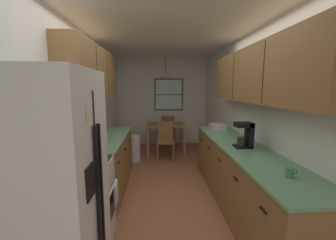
{
  "coord_description": "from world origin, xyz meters",
  "views": [
    {
      "loc": [
        -0.17,
        -2.76,
        1.69
      ],
      "look_at": [
        0.04,
        1.15,
        1.1
      ],
      "focal_mm": 22.77,
      "sensor_mm": 36.0,
      "label": 1
    }
  ],
  "objects_px": {
    "trash_bin": "(134,148)",
    "refrigerator": "(49,197)",
    "stove_range": "(80,203)",
    "dining_chair_near": "(165,139)",
    "coffee_maker": "(246,134)",
    "dining_chair_far": "(168,129)",
    "dish_rack": "(218,127)",
    "microwave_over_range": "(61,89)",
    "table_serving_bowl": "(167,123)",
    "mug_by_coffeemaker": "(290,172)",
    "storage_canister": "(94,142)",
    "dining_table": "(166,128)"
  },
  "relations": [
    {
      "from": "dining_chair_near",
      "to": "storage_canister",
      "type": "bearing_deg",
      "value": -116.17
    },
    {
      "from": "refrigerator",
      "to": "dining_chair_far",
      "type": "relative_size",
      "value": 2.02
    },
    {
      "from": "refrigerator",
      "to": "dining_chair_near",
      "type": "distance_m",
      "value": 3.58
    },
    {
      "from": "trash_bin",
      "to": "refrigerator",
      "type": "bearing_deg",
      "value": -94.36
    },
    {
      "from": "stove_range",
      "to": "mug_by_coffeemaker",
      "type": "xyz_separation_m",
      "value": [
        2.0,
        -0.41,
        0.47
      ]
    },
    {
      "from": "dining_chair_far",
      "to": "storage_canister",
      "type": "relative_size",
      "value": 5.46
    },
    {
      "from": "dining_table",
      "to": "storage_canister",
      "type": "distance_m",
      "value": 2.94
    },
    {
      "from": "mug_by_coffeemaker",
      "to": "trash_bin",
      "type": "bearing_deg",
      "value": 119.14
    },
    {
      "from": "table_serving_bowl",
      "to": "mug_by_coffeemaker",
      "type": "bearing_deg",
      "value": -76.38
    },
    {
      "from": "microwave_over_range",
      "to": "dish_rack",
      "type": "height_order",
      "value": "microwave_over_range"
    },
    {
      "from": "mug_by_coffeemaker",
      "to": "coffee_maker",
      "type": "bearing_deg",
      "value": 90.07
    },
    {
      "from": "microwave_over_range",
      "to": "table_serving_bowl",
      "type": "relative_size",
      "value": 3.62
    },
    {
      "from": "dining_chair_far",
      "to": "refrigerator",
      "type": "bearing_deg",
      "value": -103.43
    },
    {
      "from": "dining_chair_far",
      "to": "coffee_maker",
      "type": "height_order",
      "value": "coffee_maker"
    },
    {
      "from": "dish_rack",
      "to": "dining_chair_far",
      "type": "bearing_deg",
      "value": 111.53
    },
    {
      "from": "dining_chair_near",
      "to": "coffee_maker",
      "type": "relative_size",
      "value": 2.67
    },
    {
      "from": "microwave_over_range",
      "to": "refrigerator",
      "type": "bearing_deg",
      "value": -77.16
    },
    {
      "from": "microwave_over_range",
      "to": "table_serving_bowl",
      "type": "bearing_deg",
      "value": 70.21
    },
    {
      "from": "stove_range",
      "to": "trash_bin",
      "type": "height_order",
      "value": "stove_range"
    },
    {
      "from": "dining_chair_far",
      "to": "dish_rack",
      "type": "bearing_deg",
      "value": -68.47
    },
    {
      "from": "stove_range",
      "to": "dining_table",
      "type": "xyz_separation_m",
      "value": [
        1.06,
        3.36,
        0.16
      ]
    },
    {
      "from": "dining_chair_far",
      "to": "dish_rack",
      "type": "xyz_separation_m",
      "value": [
        0.85,
        -2.14,
        0.45
      ]
    },
    {
      "from": "refrigerator",
      "to": "storage_canister",
      "type": "height_order",
      "value": "refrigerator"
    },
    {
      "from": "mug_by_coffeemaker",
      "to": "table_serving_bowl",
      "type": "distance_m",
      "value": 3.87
    },
    {
      "from": "coffee_maker",
      "to": "table_serving_bowl",
      "type": "height_order",
      "value": "coffee_maker"
    },
    {
      "from": "microwave_over_range",
      "to": "dining_chair_far",
      "type": "distance_m",
      "value": 4.33
    },
    {
      "from": "stove_range",
      "to": "mug_by_coffeemaker",
      "type": "distance_m",
      "value": 2.1
    },
    {
      "from": "coffee_maker",
      "to": "mug_by_coffeemaker",
      "type": "relative_size",
      "value": 3.11
    },
    {
      "from": "mug_by_coffeemaker",
      "to": "microwave_over_range",
      "type": "bearing_deg",
      "value": 169.03
    },
    {
      "from": "dining_table",
      "to": "mug_by_coffeemaker",
      "type": "bearing_deg",
      "value": -75.94
    },
    {
      "from": "refrigerator",
      "to": "table_serving_bowl",
      "type": "relative_size",
      "value": 10.83
    },
    {
      "from": "dining_chair_far",
      "to": "table_serving_bowl",
      "type": "relative_size",
      "value": 5.37
    },
    {
      "from": "dining_table",
      "to": "trash_bin",
      "type": "bearing_deg",
      "value": -137.51
    },
    {
      "from": "storage_canister",
      "to": "dining_table",
      "type": "bearing_deg",
      "value": 68.56
    },
    {
      "from": "stove_range",
      "to": "microwave_over_range",
      "type": "bearing_deg",
      "value": 179.97
    },
    {
      "from": "table_serving_bowl",
      "to": "coffee_maker",
      "type": "bearing_deg",
      "value": -71.98
    },
    {
      "from": "microwave_over_range",
      "to": "dining_chair_far",
      "type": "bearing_deg",
      "value": 72.35
    },
    {
      "from": "trash_bin",
      "to": "mug_by_coffeemaker",
      "type": "relative_size",
      "value": 5.69
    },
    {
      "from": "dining_chair_far",
      "to": "table_serving_bowl",
      "type": "bearing_deg",
      "value": -95.28
    },
    {
      "from": "storage_canister",
      "to": "dining_chair_far",
      "type": "bearing_deg",
      "value": 70.86
    },
    {
      "from": "stove_range",
      "to": "storage_canister",
      "type": "distance_m",
      "value": 0.82
    },
    {
      "from": "dining_chair_far",
      "to": "coffee_maker",
      "type": "xyz_separation_m",
      "value": [
        0.85,
        -3.42,
        0.58
      ]
    },
    {
      "from": "dining_chair_far",
      "to": "storage_canister",
      "type": "height_order",
      "value": "storage_canister"
    },
    {
      "from": "dining_table",
      "to": "dish_rack",
      "type": "relative_size",
      "value": 2.83
    },
    {
      "from": "dining_table",
      "to": "dining_chair_far",
      "type": "relative_size",
      "value": 1.07
    },
    {
      "from": "storage_canister",
      "to": "dining_chair_near",
      "type": "bearing_deg",
      "value": 63.83
    },
    {
      "from": "stove_range",
      "to": "trash_bin",
      "type": "xyz_separation_m",
      "value": [
        0.29,
        2.65,
        -0.16
      ]
    },
    {
      "from": "refrigerator",
      "to": "coffee_maker",
      "type": "xyz_separation_m",
      "value": [
        1.96,
        1.23,
        0.17
      ]
    },
    {
      "from": "stove_range",
      "to": "storage_canister",
      "type": "relative_size",
      "value": 6.67
    },
    {
      "from": "stove_range",
      "to": "microwave_over_range",
      "type": "height_order",
      "value": "microwave_over_range"
    }
  ]
}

